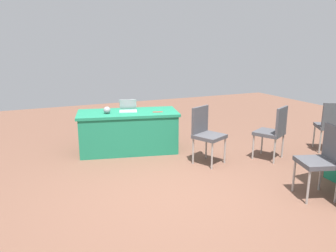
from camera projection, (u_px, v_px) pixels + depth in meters
ground_plane at (174, 194)px, 4.45m from camera, size 14.40×14.40×0.00m
table_foreground at (129, 131)px, 6.18m from camera, size 1.96×1.22×0.75m
chair_near_front at (273, 130)px, 5.68m from camera, size 0.59×0.59×0.94m
chair_tucked_left at (206, 131)px, 5.51m from camera, size 0.58×0.58×0.96m
chair_by_pillar at (323, 157)px, 4.26m from camera, size 0.55×0.55×0.96m
chair_back_row at (331, 124)px, 6.09m from camera, size 0.60×0.60×0.94m
laptop_silver at (128, 109)px, 6.14m from camera, size 0.39×0.37×0.21m
yarn_ball at (107, 110)px, 5.92m from camera, size 0.13×0.13×0.13m
scissors_red at (158, 112)px, 6.05m from camera, size 0.18×0.09×0.01m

